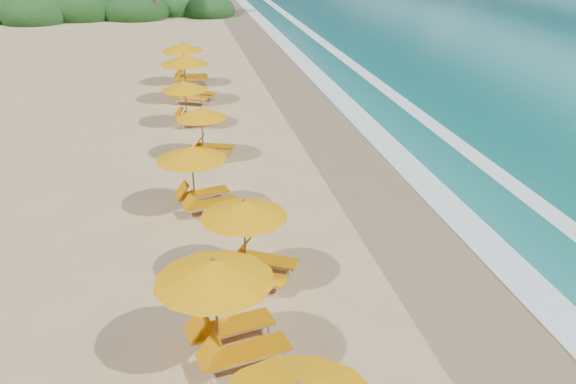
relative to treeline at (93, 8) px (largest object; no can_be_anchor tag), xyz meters
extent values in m
plane|color=tan|center=(9.94, -45.51, -1.00)|extent=(160.00, 160.00, 0.00)
cube|color=#886E51|center=(13.94, -45.51, -0.99)|extent=(4.00, 160.00, 0.01)
cube|color=white|center=(15.44, -45.51, -0.97)|extent=(1.20, 160.00, 0.01)
cube|color=white|center=(18.44, -45.51, -0.97)|extent=(0.80, 160.00, 0.01)
sphere|color=olive|center=(8.21, -55.08, 1.62)|extent=(0.09, 0.09, 0.09)
cylinder|color=olive|center=(7.30, -51.16, 0.22)|extent=(0.06, 0.06, 2.43)
cone|color=orange|center=(7.30, -51.16, 1.23)|extent=(2.96, 2.96, 0.49)
sphere|color=olive|center=(7.30, -51.16, 1.50)|extent=(0.09, 0.09, 0.09)
cylinder|color=olive|center=(8.30, -48.04, 0.10)|extent=(0.05, 0.05, 2.20)
cone|color=orange|center=(8.30, -48.04, 1.02)|extent=(3.08, 3.08, 0.44)
sphere|color=olive|center=(8.30, -48.04, 1.26)|extent=(0.08, 0.08, 0.08)
cylinder|color=olive|center=(7.20, -43.73, 0.09)|extent=(0.05, 0.05, 2.18)
cone|color=orange|center=(7.20, -43.73, 1.00)|extent=(2.71, 2.71, 0.44)
sphere|color=olive|center=(7.20, -43.73, 1.24)|extent=(0.08, 0.08, 0.08)
cylinder|color=olive|center=(7.79, -38.91, -0.01)|extent=(0.05, 0.05, 1.98)
cone|color=orange|center=(7.79, -38.91, 0.81)|extent=(2.59, 2.59, 0.40)
sphere|color=olive|center=(7.79, -38.91, 1.04)|extent=(0.07, 0.07, 0.07)
cylinder|color=olive|center=(7.32, -34.71, 0.02)|extent=(0.05, 0.05, 2.03)
cone|color=orange|center=(7.32, -34.71, 0.86)|extent=(2.45, 2.45, 0.41)
sphere|color=olive|center=(7.32, -34.71, 1.09)|extent=(0.07, 0.07, 0.07)
cylinder|color=olive|center=(7.46, -30.76, 0.20)|extent=(0.06, 0.06, 2.38)
cone|color=orange|center=(7.46, -30.76, 1.19)|extent=(3.31, 3.31, 0.48)
sphere|color=olive|center=(7.46, -30.76, 1.45)|extent=(0.09, 0.09, 0.09)
cylinder|color=olive|center=(7.50, -27.06, 0.16)|extent=(0.06, 0.06, 2.32)
cone|color=orange|center=(7.50, -27.06, 1.13)|extent=(2.41, 2.41, 0.47)
sphere|color=olive|center=(7.50, -27.06, 1.39)|extent=(0.08, 0.08, 0.08)
ellipsoid|color=#163D14|center=(3.94, -0.51, -0.37)|extent=(6.40, 6.40, 4.16)
ellipsoid|color=#163D14|center=(-1.06, 0.49, -0.29)|extent=(7.20, 7.20, 4.68)
ellipsoid|color=#163D14|center=(-5.06, -1.51, -0.41)|extent=(6.00, 6.00, 3.90)
ellipsoid|color=#163D14|center=(7.94, 1.49, -0.45)|extent=(5.60, 5.60, 3.64)
ellipsoid|color=#163D14|center=(10.94, -0.51, -0.51)|extent=(5.00, 5.00, 3.25)
camera|label=1|loc=(6.78, -61.58, 7.67)|focal=37.44mm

